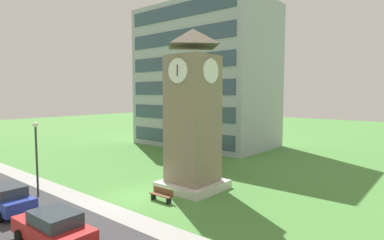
{
  "coord_description": "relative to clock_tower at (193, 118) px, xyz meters",
  "views": [
    {
      "loc": [
        16.61,
        -13.86,
        7.18
      ],
      "look_at": [
        0.9,
        5.11,
        5.14
      ],
      "focal_mm": 29.24,
      "sensor_mm": 36.0,
      "label": 1
    }
  ],
  "objects": [
    {
      "name": "parked_car_red",
      "position": [
        0.59,
        -11.12,
        -4.54
      ],
      "size": [
        4.77,
        2.13,
        1.69
      ],
      "color": "red",
      "rests_on": "ground"
    },
    {
      "name": "office_building",
      "position": [
        -12.09,
        17.52,
        4.2
      ],
      "size": [
        18.36,
        11.32,
        19.2
      ],
      "color": "#9EA8B2",
      "rests_on": "ground"
    },
    {
      "name": "clock_tower",
      "position": [
        0.0,
        0.0,
        0.0
      ],
      "size": [
        4.27,
        4.27,
        11.96
      ],
      "color": "gray",
      "rests_on": "ground"
    },
    {
      "name": "street_lamp",
      "position": [
        -7.41,
        -8.27,
        -2.1
      ],
      "size": [
        0.36,
        0.36,
        5.24
      ],
      "color": "#333338",
      "rests_on": "ground"
    },
    {
      "name": "kerb_strip",
      "position": [
        -1.81,
        -6.72,
        -5.4
      ],
      "size": [
        120.0,
        1.6,
        0.01
      ],
      "primitive_type": "cube",
      "color": "#9E9E99",
      "rests_on": "ground"
    },
    {
      "name": "park_bench",
      "position": [
        0.17,
        -3.5,
        -4.94
      ],
      "size": [
        1.8,
        0.5,
        0.88
      ],
      "color": "brown",
      "rests_on": "ground"
    },
    {
      "name": "tree_by_building",
      "position": [
        -3.91,
        5.21,
        -1.67
      ],
      "size": [
        3.4,
        3.4,
        5.45
      ],
      "color": "#513823",
      "rests_on": "ground"
    },
    {
      "name": "parked_car_blue",
      "position": [
        -5.78,
        -10.89,
        -4.54
      ],
      "size": [
        4.63,
        2.05,
        1.69
      ],
      "color": "#23389E",
      "rests_on": "ground"
    },
    {
      "name": "street_asphalt",
      "position": [
        -1.81,
        -11.12,
        -5.4
      ],
      "size": [
        120.0,
        7.2,
        0.01
      ],
      "primitive_type": "cube",
      "color": "#38383A",
      "rests_on": "ground"
    },
    {
      "name": "ground_plane",
      "position": [
        -1.81,
        -4.1,
        -5.4
      ],
      "size": [
        160.0,
        160.0,
        0.0
      ],
      "primitive_type": "plane",
      "color": "#4C893D"
    }
  ]
}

